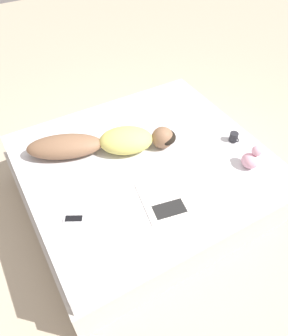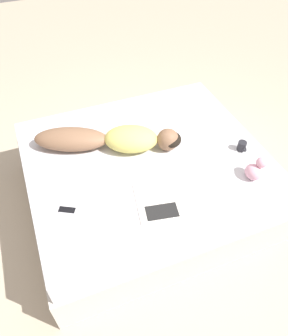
{
  "view_description": "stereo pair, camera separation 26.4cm",
  "coord_description": "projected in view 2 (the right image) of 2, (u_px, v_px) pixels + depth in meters",
  "views": [
    {
      "loc": [
        1.76,
        -1.0,
        2.54
      ],
      "look_at": [
        0.17,
        -0.08,
        0.63
      ],
      "focal_mm": 35.0,
      "sensor_mm": 36.0,
      "label": 1
    },
    {
      "loc": [
        1.88,
        -0.76,
        2.54
      ],
      "look_at": [
        0.17,
        -0.08,
        0.63
      ],
      "focal_mm": 35.0,
      "sensor_mm": 36.0,
      "label": 2
    }
  ],
  "objects": [
    {
      "name": "ground_plane",
      "position": [
        146.0,
        199.0,
        3.24
      ],
      "size": [
        12.0,
        12.0,
        0.0
      ],
      "primitive_type": "plane",
      "color": "#B7A88E"
    },
    {
      "name": "bed",
      "position": [
        146.0,
        179.0,
        3.03
      ],
      "size": [
        1.81,
        2.07,
        0.58
      ],
      "color": "beige",
      "rests_on": "ground_plane"
    },
    {
      "name": "person",
      "position": [
        111.0,
        139.0,
        2.83
      ],
      "size": [
        0.7,
        1.26,
        0.2
      ],
      "rotation": [
        0.0,
        0.0,
        -0.4
      ],
      "color": "brown",
      "rests_on": "bed"
    },
    {
      "name": "open_magazine",
      "position": [
        159.0,
        201.0,
        2.47
      ],
      "size": [
        0.47,
        0.41,
        0.01
      ],
      "rotation": [
        0.0,
        0.0,
        -0.19
      ],
      "color": "silver",
      "rests_on": "bed"
    },
    {
      "name": "coffee_mug",
      "position": [
        242.0,
        146.0,
        2.84
      ],
      "size": [
        0.11,
        0.08,
        0.08
      ],
      "color": "#232328",
      "rests_on": "bed"
    },
    {
      "name": "cell_phone",
      "position": [
        67.0,
        210.0,
        2.41
      ],
      "size": [
        0.13,
        0.16,
        0.01
      ],
      "rotation": [
        0.0,
        0.0,
        -0.5
      ],
      "color": "silver",
      "rests_on": "bed"
    },
    {
      "name": "plush_toy",
      "position": [
        255.0,
        170.0,
        2.59
      ],
      "size": [
        0.14,
        0.16,
        0.19
      ],
      "color": "#DB9EB2",
      "rests_on": "bed"
    }
  ]
}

